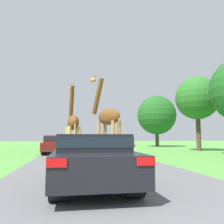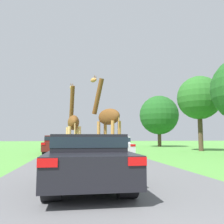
{
  "view_description": "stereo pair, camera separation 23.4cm",
  "coord_description": "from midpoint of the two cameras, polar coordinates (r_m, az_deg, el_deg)",
  "views": [
    {
      "loc": [
        -1.25,
        -1.05,
        1.32
      ],
      "look_at": [
        1.21,
        13.05,
        2.84
      ],
      "focal_mm": 38.0,
      "sensor_mm": 36.0,
      "label": 1
    },
    {
      "loc": [
        -1.02,
        -1.09,
        1.32
      ],
      "look_at": [
        1.21,
        13.05,
        2.84
      ],
      "focal_mm": 38.0,
      "sensor_mm": 36.0,
      "label": 2
    }
  ],
  "objects": [
    {
      "name": "tree_left_edge",
      "position": [
        24.82,
        19.56,
        3.14
      ],
      "size": [
        4.25,
        4.25,
        7.3
      ],
      "color": "#4C3828",
      "rests_on": "ground"
    },
    {
      "name": "tree_centre_back",
      "position": [
        33.98,
        10.51,
        -0.76
      ],
      "size": [
        5.44,
        5.44,
        7.14
      ],
      "color": "#4C3828",
      "rests_on": "ground"
    },
    {
      "name": "giraffe_companion",
      "position": [
        15.09,
        -9.85,
        -2.77
      ],
      "size": [
        0.99,
        2.87,
        5.07
      ],
      "rotation": [
        0.0,
        0.0,
        0.11
      ],
      "color": "tan",
      "rests_on": "ground"
    },
    {
      "name": "car_lead_maroon",
      "position": [
        6.49,
        -5.84,
        -11.03
      ],
      "size": [
        1.99,
        4.21,
        1.39
      ],
      "color": "black",
      "rests_on": "ground"
    },
    {
      "name": "giraffe_near_road",
      "position": [
        14.44,
        -1.66,
        -1.63
      ],
      "size": [
        1.88,
        2.43,
        5.4
      ],
      "rotation": [
        0.0,
        0.0,
        0.61
      ],
      "color": "#B77F3D",
      "rests_on": "ground"
    },
    {
      "name": "car_far_ahead",
      "position": [
        19.73,
        -14.01,
        -7.47
      ],
      "size": [
        1.71,
        4.39,
        1.45
      ],
      "color": "#561914",
      "rests_on": "ground"
    },
    {
      "name": "car_queue_left",
      "position": [
        26.74,
        -13.32,
        -7.1
      ],
      "size": [
        1.92,
        4.16,
        1.42
      ],
      "color": "#144C28",
      "rests_on": "ground"
    },
    {
      "name": "car_rear_follower",
      "position": [
        31.01,
        -6.68,
        -7.15
      ],
      "size": [
        1.89,
        4.75,
        1.33
      ],
      "color": "navy",
      "rests_on": "ground"
    },
    {
      "name": "car_verge_right",
      "position": [
        23.64,
        -0.99,
        -7.41
      ],
      "size": [
        1.93,
        4.24,
        1.43
      ],
      "color": "maroon",
      "rests_on": "ground"
    },
    {
      "name": "road",
      "position": [
        31.12,
        -7.88,
        -8.44
      ],
      "size": [
        6.8,
        120.0,
        0.0
      ],
      "color": "#5B5B5E",
      "rests_on": "ground"
    },
    {
      "name": "car_queue_right",
      "position": [
        18.27,
        0.46,
        -7.96
      ],
      "size": [
        1.99,
        4.04,
        1.36
      ],
      "color": "silver",
      "rests_on": "ground"
    }
  ]
}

